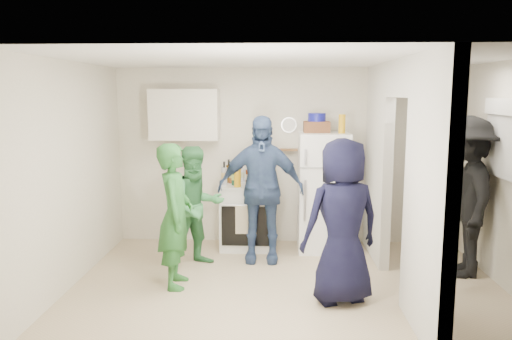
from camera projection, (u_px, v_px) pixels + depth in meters
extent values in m
plane|color=tan|center=(286.00, 285.00, 5.64)|extent=(4.80, 4.80, 0.00)
plane|color=silver|center=(285.00, 156.00, 7.13)|extent=(4.80, 0.00, 4.80)
plane|color=silver|center=(291.00, 213.00, 3.77)|extent=(4.80, 0.00, 4.80)
plane|color=silver|center=(72.00, 174.00, 5.55)|extent=(0.00, 3.40, 3.40)
plane|color=silver|center=(511.00, 177.00, 5.34)|extent=(0.00, 3.40, 3.40)
plane|color=white|center=(288.00, 59.00, 5.26)|extent=(4.80, 4.80, 0.00)
cube|color=silver|center=(378.00, 163.00, 6.48)|extent=(0.12, 1.20, 2.50)
cube|color=silver|center=(428.00, 198.00, 4.31)|extent=(0.12, 1.20, 2.50)
cube|color=silver|center=(402.00, 78.00, 5.24)|extent=(0.12, 1.00, 0.40)
cube|color=white|center=(248.00, 216.00, 6.94)|extent=(0.76, 0.63, 0.91)
cube|color=silver|center=(185.00, 115.00, 6.92)|extent=(0.95, 0.34, 0.70)
cube|color=white|center=(323.00, 192.00, 6.82)|extent=(0.67, 0.65, 1.62)
cube|color=brown|center=(317.00, 127.00, 6.73)|extent=(0.35, 0.25, 0.15)
cylinder|color=navy|center=(317.00, 117.00, 6.71)|extent=(0.24, 0.24, 0.11)
cylinder|color=gold|center=(342.00, 124.00, 6.56)|extent=(0.09, 0.09, 0.25)
cylinder|color=white|center=(289.00, 125.00, 7.04)|extent=(0.22, 0.02, 0.22)
cube|color=olive|center=(285.00, 150.00, 7.06)|extent=(0.35, 0.08, 0.03)
cube|color=black|center=(504.00, 139.00, 5.48)|extent=(0.03, 0.70, 0.80)
cube|color=white|center=(502.00, 138.00, 5.48)|extent=(0.04, 0.76, 0.86)
cube|color=white|center=(502.00, 106.00, 5.43)|extent=(0.04, 0.82, 0.18)
cylinder|color=yellow|center=(238.00, 178.00, 6.64)|extent=(0.09, 0.09, 0.25)
cylinder|color=red|center=(263.00, 182.00, 6.66)|extent=(0.09, 0.09, 0.12)
imported|color=#2A6A2E|center=(175.00, 216.00, 5.51)|extent=(0.43, 0.62, 1.61)
imported|color=#3D8B4A|center=(197.00, 207.00, 6.18)|extent=(0.92, 0.88, 1.50)
imported|color=#3A5A7F|center=(261.00, 189.00, 6.34)|extent=(1.10, 0.47, 1.87)
imported|color=black|center=(342.00, 221.00, 5.07)|extent=(0.97, 0.79, 1.71)
imported|color=black|center=(466.00, 197.00, 5.83)|extent=(0.86, 1.31, 1.89)
cylinder|color=brown|center=(229.00, 171.00, 6.96)|extent=(0.08, 0.08, 0.33)
cylinder|color=#15412B|center=(234.00, 175.00, 6.76)|extent=(0.07, 0.07, 0.28)
cylinder|color=silver|center=(242.00, 173.00, 7.00)|extent=(0.08, 0.08, 0.26)
cylinder|color=#662A11|center=(248.00, 175.00, 6.78)|extent=(0.06, 0.06, 0.28)
cylinder|color=#A6AFB7|center=(255.00, 170.00, 7.02)|extent=(0.07, 0.07, 0.32)
cylinder|color=#123421|center=(261.00, 175.00, 6.86)|extent=(0.08, 0.08, 0.25)
cylinder|color=olive|center=(266.00, 173.00, 6.97)|extent=(0.06, 0.06, 0.26)
cylinder|color=#A1A3AD|center=(224.00, 173.00, 6.76)|extent=(0.08, 0.08, 0.32)
cylinder|color=#51180E|center=(252.00, 174.00, 6.94)|extent=(0.06, 0.06, 0.25)
cylinder|color=#2A6422|center=(268.00, 176.00, 6.73)|extent=(0.08, 0.08, 0.25)
cylinder|color=brown|center=(231.00, 173.00, 6.91)|extent=(0.07, 0.07, 0.29)
cylinder|color=#AEB4BF|center=(258.00, 176.00, 6.69)|extent=(0.08, 0.08, 0.27)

